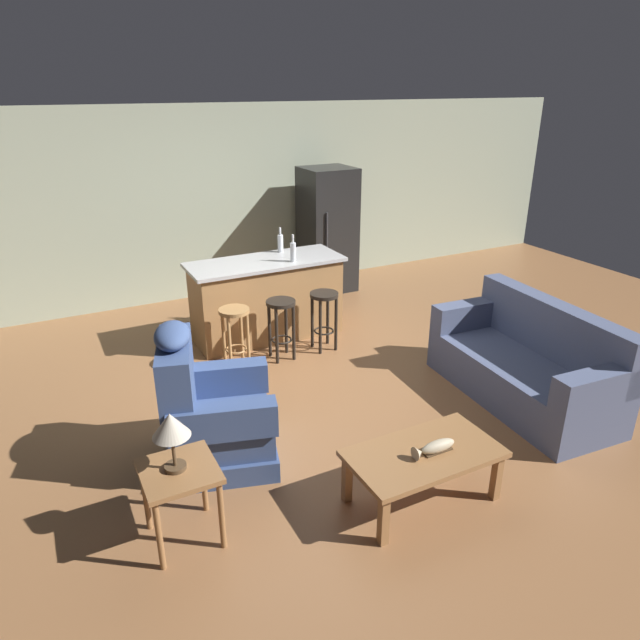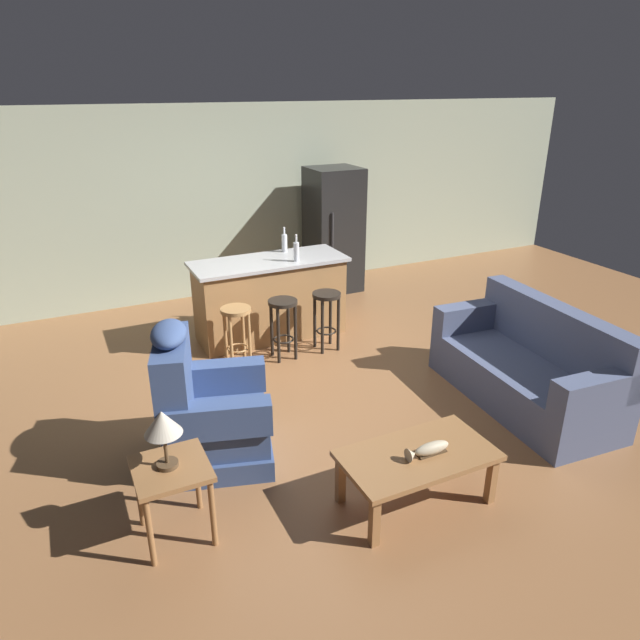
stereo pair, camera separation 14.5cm
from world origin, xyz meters
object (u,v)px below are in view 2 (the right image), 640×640
object	(u,v)px
recliner_near_lamp	(206,412)
end_table	(172,479)
table_lamp	(163,425)
bar_stool_left	(237,326)
coffee_table	(417,460)
bottle_tall_green	(284,242)
refrigerator	(333,230)
fish_figurine	(428,450)
bottle_short_amber	(296,251)
couch	(529,368)
bar_stool_middle	(283,318)
kitchen_island	(270,298)
bar_stool_right	(326,310)

from	to	relation	value
recliner_near_lamp	end_table	xyz separation A→B (m)	(-0.43, -0.76, 0.04)
end_table	table_lamp	distance (m)	0.41
end_table	bar_stool_left	xyz separation A→B (m)	(1.15, 2.19, 0.01)
recliner_near_lamp	end_table	world-z (taller)	recliner_near_lamp
coffee_table	bottle_tall_green	size ratio (longest dim) A/B	3.66
recliner_near_lamp	bar_stool_left	xyz separation A→B (m)	(0.72, 1.43, 0.05)
coffee_table	table_lamp	bearing A→B (deg)	165.55
refrigerator	fish_figurine	bearing A→B (deg)	-108.83
bottle_short_amber	couch	bearing A→B (deg)	-58.90
recliner_near_lamp	end_table	distance (m)	0.88
coffee_table	recliner_near_lamp	distance (m)	1.69
bar_stool_middle	fish_figurine	bearing A→B (deg)	-89.77
bar_stool_middle	bottle_tall_green	size ratio (longest dim) A/B	2.26
fish_figurine	kitchen_island	bearing A→B (deg)	88.60
bar_stool_middle	bar_stool_right	xyz separation A→B (m)	(0.53, 0.00, 0.00)
table_lamp	refrigerator	size ratio (longest dim) A/B	0.23
recliner_near_lamp	end_table	bearing A→B (deg)	-103.26
kitchen_island	bar_stool_right	world-z (taller)	kitchen_island
end_table	bar_stool_middle	size ratio (longest dim) A/B	0.82
fish_figurine	bottle_tall_green	size ratio (longest dim) A/B	1.13
couch	bar_stool_middle	size ratio (longest dim) A/B	2.88
coffee_table	recliner_near_lamp	xyz separation A→B (m)	(-1.21, 1.18, 0.06)
coffee_table	bar_stool_middle	world-z (taller)	bar_stool_middle
coffee_table	bar_stool_right	bearing A→B (deg)	77.77
bar_stool_right	table_lamp	bearing A→B (deg)	-135.46
fish_figurine	bar_stool_left	size ratio (longest dim) A/B	0.50
end_table	bar_stool_right	xyz separation A→B (m)	(2.21, 2.19, 0.01)
fish_figurine	table_lamp	size ratio (longest dim) A/B	0.83
couch	bottle_tall_green	bearing A→B (deg)	-59.45
couch	fish_figurine	bearing A→B (deg)	28.65
bottle_tall_green	bottle_short_amber	xyz separation A→B (m)	(-0.03, -0.43, 0.01)
table_lamp	couch	bearing A→B (deg)	5.32
end_table	bottle_short_amber	world-z (taller)	bottle_short_amber
table_lamp	bar_stool_right	xyz separation A→B (m)	(2.22, 2.19, -0.40)
bottle_short_amber	table_lamp	bearing A→B (deg)	-128.02
bar_stool_left	bottle_short_amber	world-z (taller)	bottle_short_amber
coffee_table	couch	world-z (taller)	couch
couch	table_lamp	distance (m)	3.49
fish_figurine	coffee_table	bearing A→B (deg)	137.88
coffee_table	bar_stool_right	xyz separation A→B (m)	(0.57, 2.61, 0.11)
coffee_table	table_lamp	world-z (taller)	table_lamp
coffee_table	refrigerator	distance (m)	4.74
fish_figurine	bar_stool_middle	world-z (taller)	bar_stool_middle
couch	bar_stool_middle	world-z (taller)	couch
couch	kitchen_island	size ratio (longest dim) A/B	1.09
bar_stool_middle	couch	bearing A→B (deg)	-46.89
fish_figurine	recliner_near_lamp	world-z (taller)	recliner_near_lamp
couch	bar_stool_middle	distance (m)	2.56
end_table	table_lamp	xyz separation A→B (m)	(-0.02, 0.01, 0.41)
bar_stool_middle	bottle_short_amber	distance (m)	0.82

